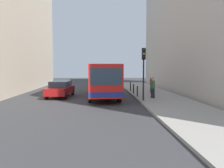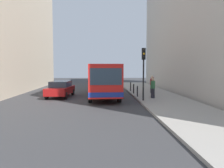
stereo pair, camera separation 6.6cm
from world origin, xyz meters
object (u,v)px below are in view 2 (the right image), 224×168
(traffic_light, at_px, (144,64))
(pedestrian_far_sidewalk, at_px, (152,83))
(car_beside_bus, at_px, (61,89))
(pedestrian_mid_sidewalk, at_px, (152,85))
(bollard_near, at_px, (137,91))
(pedestrian_near_signal, at_px, (153,88))
(bollard_far, at_px, (131,87))
(car_behind_bus, at_px, (100,81))
(bus, at_px, (102,78))
(bollard_mid, at_px, (134,89))

(traffic_light, xyz_separation_m, pedestrian_far_sidewalk, (2.65, 8.62, -2.03))
(car_beside_bus, height_order, pedestrian_mid_sidewalk, pedestrian_mid_sidewalk)
(car_beside_bus, relative_size, pedestrian_far_sidewalk, 2.74)
(bollard_near, distance_m, pedestrian_mid_sidewalk, 3.43)
(bollard_near, xyz_separation_m, pedestrian_near_signal, (1.15, -1.06, 0.37))
(bollard_far, distance_m, pedestrian_far_sidewalk, 3.18)
(car_behind_bus, height_order, pedestrian_mid_sidewalk, pedestrian_mid_sidewalk)
(bollard_far, distance_m, pedestrian_near_signal, 5.93)
(bus, relative_size, bollard_mid, 11.70)
(bus, xyz_separation_m, car_beside_bus, (-3.87, -0.52, -0.94))
(car_behind_bus, height_order, bollard_near, car_behind_bus)
(car_beside_bus, xyz_separation_m, pedestrian_far_sidewalk, (9.74, 5.22, 0.19))
(pedestrian_mid_sidewalk, bearing_deg, bollard_near, -68.76)
(pedestrian_mid_sidewalk, height_order, pedestrian_far_sidewalk, pedestrian_far_sidewalk)
(bollard_near, relative_size, pedestrian_far_sidewalk, 0.58)
(traffic_light, distance_m, bollard_mid, 5.26)
(pedestrian_near_signal, bearing_deg, bollard_near, -143.22)
(car_beside_bus, distance_m, traffic_light, 8.17)
(traffic_light, bearing_deg, pedestrian_mid_sidewalk, 70.29)
(bus, bearing_deg, traffic_light, 126.88)
(car_beside_bus, distance_m, pedestrian_mid_sidewalk, 9.09)
(bus, distance_m, bollard_mid, 3.40)
(bus, relative_size, car_behind_bus, 2.51)
(car_behind_bus, relative_size, pedestrian_near_signal, 2.62)
(pedestrian_mid_sidewalk, bearing_deg, car_beside_bus, -113.20)
(traffic_light, xyz_separation_m, pedestrian_near_signal, (1.05, 1.26, -2.01))
(car_behind_bus, relative_size, bollard_near, 4.66)
(bollard_mid, bearing_deg, bus, -166.06)
(bollard_near, bearing_deg, car_behind_bus, 106.17)
(traffic_light, bearing_deg, bollard_near, 92.47)
(pedestrian_mid_sidewalk, relative_size, pedestrian_far_sidewalk, 1.00)
(traffic_light, bearing_deg, car_beside_bus, 154.37)
(car_beside_bus, relative_size, bollard_near, 4.76)
(pedestrian_mid_sidewalk, bearing_deg, bus, -110.71)
(car_behind_bus, bearing_deg, bollard_far, 114.85)
(bus, distance_m, traffic_light, 5.23)
(car_beside_bus, xyz_separation_m, pedestrian_mid_sidewalk, (8.93, 1.73, 0.18))
(bollard_far, bearing_deg, car_beside_bus, -152.28)
(car_behind_bus, height_order, traffic_light, traffic_light)
(bollard_near, distance_m, pedestrian_near_signal, 1.60)
(pedestrian_mid_sidewalk, xyz_separation_m, pedestrian_far_sidewalk, (0.82, 3.49, 0.00))
(car_behind_bus, bearing_deg, pedestrian_mid_sidewalk, 119.74)
(bollard_mid, distance_m, pedestrian_mid_sidewalk, 2.02)
(bollard_mid, relative_size, bollard_far, 1.00)
(bus, height_order, pedestrian_far_sidewalk, bus)
(traffic_light, bearing_deg, bollard_mid, 91.22)
(pedestrian_mid_sidewalk, bearing_deg, pedestrian_near_signal, -45.75)
(traffic_light, distance_m, bollard_near, 3.32)
(bus, xyz_separation_m, pedestrian_far_sidewalk, (5.87, 4.70, -0.75))
(car_beside_bus, height_order, car_behind_bus, same)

